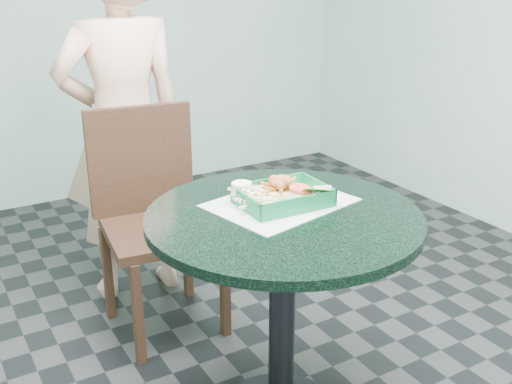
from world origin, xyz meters
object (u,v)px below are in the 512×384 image
diner_person (123,118)px  food_basket (283,205)px  sauce_ramekin (241,194)px  dining_chair (153,205)px  crab_sandwich (281,191)px  cafe_table (283,269)px

diner_person → food_basket: (0.14, -1.07, -0.07)m
sauce_ramekin → dining_chair: bearing=93.2°
diner_person → crab_sandwich: 1.04m
dining_chair → food_basket: size_ratio=3.48×
food_basket → crab_sandwich: 0.05m
diner_person → food_basket: 1.08m
dining_chair → diner_person: size_ratio=0.55×
food_basket → sauce_ramekin: 0.13m
cafe_table → dining_chair: dining_chair is taller
food_basket → sauce_ramekin: bearing=145.6°
cafe_table → food_basket: (0.03, 0.06, 0.19)m
crab_sandwich → sauce_ramekin: size_ratio=1.85×
food_basket → crab_sandwich: size_ratio=2.26×
food_basket → diner_person: bearing=97.7°
diner_person → sauce_ramekin: size_ratio=26.26×
cafe_table → food_basket: size_ratio=3.12×
dining_chair → diner_person: (0.00, 0.30, 0.31)m
crab_sandwich → sauce_ramekin: (-0.12, 0.03, 0.00)m
dining_chair → sauce_ramekin: (0.04, -0.69, 0.27)m
cafe_table → food_basket: bearing=59.1°
crab_sandwich → cafe_table: bearing=-117.7°
sauce_ramekin → crab_sandwich: bearing=-14.7°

